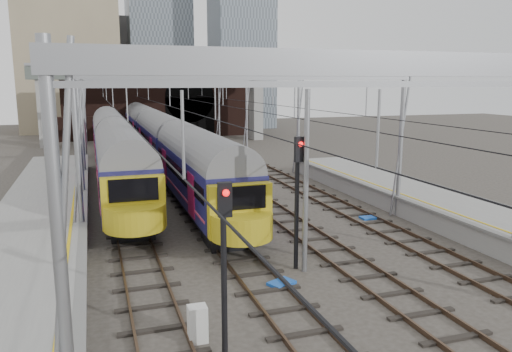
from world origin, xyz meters
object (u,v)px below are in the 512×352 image
object	(u,v)px
signal_near_centre	(298,188)
relay_cabinet	(198,324)
train_second	(115,148)
signal_near_left	(224,250)
train_main	(151,131)

from	to	relation	value
signal_near_centre	relay_cabinet	bearing A→B (deg)	-140.90
train_second	signal_near_centre	size ratio (longest dim) A/B	6.20
signal_near_left	train_main	bearing A→B (deg)	88.25
train_second	signal_near_left	xyz separation A→B (m)	(1.48, -25.79, 0.56)
signal_near_centre	signal_near_left	bearing A→B (deg)	-130.95
relay_cabinet	train_main	bearing A→B (deg)	86.45
signal_near_centre	relay_cabinet	xyz separation A→B (m)	(-4.83, -4.29, -2.74)
relay_cabinet	signal_near_left	bearing A→B (deg)	-65.38
signal_near_centre	train_second	bearing A→B (deg)	103.41
signal_near_left	train_second	bearing A→B (deg)	95.29
train_main	signal_near_left	distance (m)	38.53
train_main	train_second	world-z (taller)	train_second
train_main	signal_near_centre	size ratio (longest dim) A/B	12.04
train_second	signal_near_left	size ratio (longest dim) A/B	6.73
signal_near_centre	relay_cabinet	distance (m)	7.01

